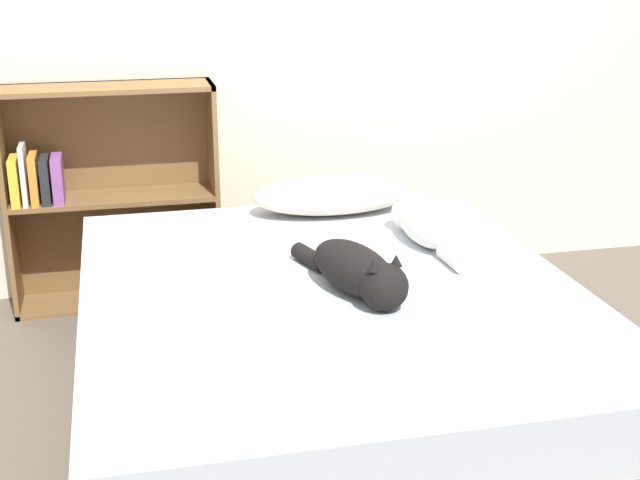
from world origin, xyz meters
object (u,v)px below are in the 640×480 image
at_px(pillow, 333,194).
at_px(bookshelf, 105,193).
at_px(cat_dark, 359,272).
at_px(cat_light, 423,223).
at_px(bed, 330,358).

height_order(pillow, bookshelf, bookshelf).
distance_m(pillow, cat_dark, 0.84).
distance_m(pillow, cat_light, 0.46).
relative_size(bed, pillow, 2.95).
height_order(bed, cat_dark, cat_dark).
height_order(bed, pillow, pillow).
bearing_deg(bookshelf, bed, -62.10).
height_order(bed, cat_light, cat_light).
height_order(pillow, cat_dark, cat_dark).
distance_m(bed, pillow, 0.83).
bearing_deg(pillow, cat_light, -60.87).
xyz_separation_m(cat_light, bookshelf, (-1.08, 0.92, -0.08)).
bearing_deg(bookshelf, pillow, -31.37).
bearing_deg(bed, cat_light, 39.05).
xyz_separation_m(bed, bookshelf, (-0.67, 1.26, 0.24)).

